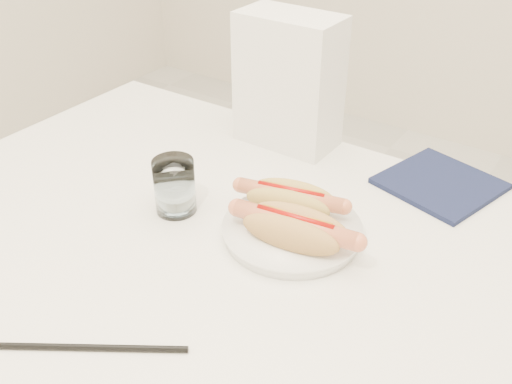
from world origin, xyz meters
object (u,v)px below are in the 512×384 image
Objects in this scene: hotdog_left at (291,199)px; napkin_box at (289,81)px; hotdog_right at (295,229)px; table at (245,297)px; plate at (292,232)px; water_glass at (175,186)px.

hotdog_left is 0.68× the size of napkin_box.
hotdog_right is at bearing -55.85° from napkin_box.
hotdog_right reaches higher than hotdog_left.
hotdog_left is at bearing 118.01° from hotdog_right.
hotdog_right is at bearing -67.30° from hotdog_left.
napkin_box is (-0.14, 0.34, 0.18)m from table.
plate is at bearing -67.43° from hotdog_left.
plate is at bearing 77.40° from table.
water_glass is at bearing 163.41° from table.
hotdog_right is at bearing 4.02° from water_glass.
hotdog_right reaches higher than table.
water_glass is 0.37× the size of napkin_box.
water_glass is at bearing -167.01° from plate.
table is at bearing -16.59° from water_glass.
napkin_box is (-0.14, 0.22, 0.08)m from hotdog_left.
napkin_box reaches higher than table.
table is 7.30× the size of hotdog_left.
water_glass is (-0.16, 0.05, 0.10)m from table.
hotdog_right is 0.75× the size of napkin_box.
water_glass is (-0.16, -0.08, 0.01)m from hotdog_left.
table is 0.12m from plate.
hotdog_left reaches higher than plate.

